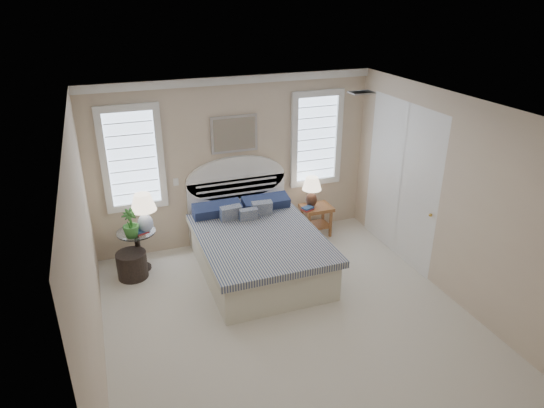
{
  "coord_description": "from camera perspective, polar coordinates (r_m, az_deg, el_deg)",
  "views": [
    {
      "loc": [
        -1.95,
        -4.53,
        3.87
      ],
      "look_at": [
        0.08,
        1.0,
        1.24
      ],
      "focal_mm": 32.0,
      "sensor_mm": 36.0,
      "label": 1
    }
  ],
  "objects": [
    {
      "name": "closet_door",
      "position": [
        7.58,
        14.92,
        2.57
      ],
      "size": [
        0.02,
        1.8,
        2.4
      ],
      "primitive_type": "cube",
      "color": "white",
      "rests_on": "floor"
    },
    {
      "name": "wall_back",
      "position": [
        7.72,
        -4.41,
        4.91
      ],
      "size": [
        4.5,
        0.02,
        2.7
      ],
      "primitive_type": "cube",
      "color": "beige",
      "rests_on": "floor"
    },
    {
      "name": "books_right",
      "position": [
        7.99,
        4.22,
        -0.53
      ],
      "size": [
        0.22,
        0.2,
        0.05
      ],
      "rotation": [
        0.0,
        0.0,
        0.38
      ],
      "color": "#A22928",
      "rests_on": "nightstand_right"
    },
    {
      "name": "window_right",
      "position": [
        8.1,
        5.21,
        7.66
      ],
      "size": [
        0.9,
        0.06,
        1.6
      ],
      "primitive_type": "cube",
      "color": "#C9E0FF",
      "rests_on": "wall_back"
    },
    {
      "name": "lamp_left",
      "position": [
        7.15,
        -14.86,
        -0.55
      ],
      "size": [
        0.41,
        0.41,
        0.6
      ],
      "rotation": [
        0.0,
        0.0,
        0.13
      ],
      "color": "white",
      "rests_on": "side_table_left"
    },
    {
      "name": "wall_left",
      "position": [
        5.19,
        -20.92,
        -6.76
      ],
      "size": [
        0.02,
        5.0,
        2.7
      ],
      "primitive_type": "cube",
      "color": "beige",
      "rests_on": "floor"
    },
    {
      "name": "painting",
      "position": [
        7.54,
        -4.44,
        8.19
      ],
      "size": [
        0.74,
        0.04,
        0.58
      ],
      "primitive_type": "cube",
      "color": "silver",
      "rests_on": "wall_back"
    },
    {
      "name": "bed",
      "position": [
        7.2,
        -1.86,
        -4.93
      ],
      "size": [
        1.72,
        2.28,
        1.47
      ],
      "color": "silver",
      "rests_on": "floor"
    },
    {
      "name": "lamp_right",
      "position": [
        8.03,
        4.7,
        1.83
      ],
      "size": [
        0.37,
        0.37,
        0.52
      ],
      "rotation": [
        0.0,
        0.0,
        0.18
      ],
      "color": "black",
      "rests_on": "nightstand_right"
    },
    {
      "name": "books_left",
      "position": [
        7.26,
        -15.09,
        -3.17
      ],
      "size": [
        0.22,
        0.19,
        0.05
      ],
      "rotation": [
        0.0,
        0.0,
        0.41
      ],
      "color": "#A22928",
      "rests_on": "side_table_left"
    },
    {
      "name": "ceiling",
      "position": [
        5.07,
        3.11,
        10.65
      ],
      "size": [
        4.5,
        5.0,
        0.01
      ],
      "primitive_type": "cube",
      "color": "silver",
      "rests_on": "wall_back"
    },
    {
      "name": "window_left",
      "position": [
        7.38,
        -16.11,
        5.16
      ],
      "size": [
        0.9,
        0.06,
        1.6
      ],
      "primitive_type": "cube",
      "color": "#C9E0FF",
      "rests_on": "wall_back"
    },
    {
      "name": "nightstand_right",
      "position": [
        8.21,
        5.24,
        -1.19
      ],
      "size": [
        0.5,
        0.4,
        0.53
      ],
      "color": "#9E5E33",
      "rests_on": "floor"
    },
    {
      "name": "potted_plant",
      "position": [
        7.12,
        -16.32,
        -2.19
      ],
      "size": [
        0.31,
        0.31,
        0.42
      ],
      "primitive_type": "imported",
      "rotation": [
        0.0,
        0.0,
        -0.4
      ],
      "color": "#2E6D2B",
      "rests_on": "side_table_left"
    },
    {
      "name": "floor",
      "position": [
        6.27,
        2.54,
        -14.1
      ],
      "size": [
        4.5,
        5.0,
        0.01
      ],
      "primitive_type": "cube",
      "color": "beige",
      "rests_on": "ground"
    },
    {
      "name": "side_table_left",
      "position": [
        7.45,
        -15.51,
        -4.8
      ],
      "size": [
        0.56,
        0.56,
        0.63
      ],
      "color": "black",
      "rests_on": "floor"
    },
    {
      "name": "floor_pot",
      "position": [
        7.37,
        -16.13,
        -6.9
      ],
      "size": [
        0.5,
        0.5,
        0.39
      ],
      "primitive_type": "cylinder",
      "rotation": [
        0.0,
        0.0,
        -0.18
      ],
      "color": "black",
      "rests_on": "floor"
    },
    {
      "name": "crown_molding",
      "position": [
        7.36,
        -4.65,
        14.34
      ],
      "size": [
        4.5,
        0.08,
        0.12
      ],
      "primitive_type": "cube",
      "color": "white",
      "rests_on": "wall_back"
    },
    {
      "name": "switch_plate",
      "position": [
        7.59,
        -11.24,
        2.56
      ],
      "size": [
        0.08,
        0.01,
        0.12
      ],
      "primitive_type": "cube",
      "color": "white",
      "rests_on": "wall_back"
    },
    {
      "name": "wall_right",
      "position": [
        6.67,
        20.91,
        0.18
      ],
      "size": [
        0.02,
        5.0,
        2.7
      ],
      "primitive_type": "cube",
      "color": "beige",
      "rests_on": "floor"
    },
    {
      "name": "hvac_vent",
      "position": [
        6.31,
        10.5,
        12.77
      ],
      "size": [
        0.3,
        0.2,
        0.02
      ],
      "primitive_type": "cube",
      "color": "#B2B2B2",
      "rests_on": "ceiling"
    }
  ]
}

